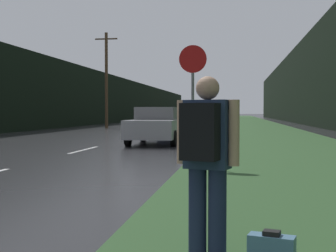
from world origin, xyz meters
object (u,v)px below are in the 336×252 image
at_px(hitchhiker_with_backpack, 206,156).
at_px(car_passing_far, 178,123).
at_px(car_passing_near, 157,125).
at_px(delivery_truck, 196,109).
at_px(stop_sign, 193,92).

height_order(hitchhiker_with_backpack, car_passing_far, hitchhiker_with_backpack).
xyz_separation_m(car_passing_near, delivery_truck, (-3.96, 64.63, 1.00)).
bearing_deg(delivery_truck, stop_sign, -85.13).
xyz_separation_m(car_passing_near, car_passing_far, (-0.00, 7.13, -0.08)).
bearing_deg(hitchhiker_with_backpack, stop_sign, 111.38).
distance_m(hitchhiker_with_backpack, car_passing_far, 22.50).
bearing_deg(car_passing_far, delivery_truck, -86.06).
xyz_separation_m(hitchhiker_with_backpack, car_passing_far, (-3.02, 22.30, -0.27)).
relative_size(stop_sign, delivery_truck, 0.37).
bearing_deg(car_passing_far, hitchhiker_with_backpack, 97.71).
bearing_deg(delivery_truck, car_passing_near, -86.50).
bearing_deg(car_passing_near, stop_sign, 105.79).
bearing_deg(delivery_truck, car_passing_far, -86.06).
xyz_separation_m(stop_sign, hitchhiker_with_backpack, (0.80, -7.34, -0.86)).
xyz_separation_m(stop_sign, car_passing_near, (-2.21, 7.83, -1.05)).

